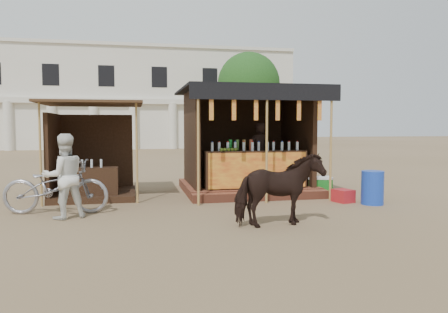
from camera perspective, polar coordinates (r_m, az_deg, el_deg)
name	(u,v)px	position (r m, az deg, el deg)	size (l,w,h in m)	color
ground	(241,219)	(8.56, 2.19, -8.10)	(120.00, 120.00, 0.00)	#846B4C
main_stall	(248,154)	(11.90, 3.10, 0.29)	(3.60, 3.61, 2.78)	brown
secondary_stall	(87,164)	(11.46, -17.44, -0.91)	(2.40, 2.40, 2.38)	#341E12
cow	(279,190)	(7.84, 7.15, -4.36)	(0.71, 1.56, 1.32)	black
motorbike	(56,187)	(9.58, -21.10, -3.71)	(0.74, 2.11, 1.11)	gray
bystander	(64,176)	(8.99, -20.17, -2.44)	(0.80, 0.62, 1.65)	silver
blue_barrel	(372,188)	(10.58, 18.82, -3.87)	(0.50, 0.50, 0.77)	#183DB4
red_crate	(343,196)	(10.71, 15.30, -4.97)	(0.37, 0.44, 0.30)	#AC1C21
cooler	(319,185)	(11.85, 12.34, -3.67)	(0.73, 0.58, 0.46)	#1B7C22
background_building	(133,100)	(38.13, -11.74, 7.20)	(26.00, 7.45, 8.18)	silver
tree	(246,86)	(31.39, 2.83, 9.18)	(4.50, 4.40, 7.00)	#382314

